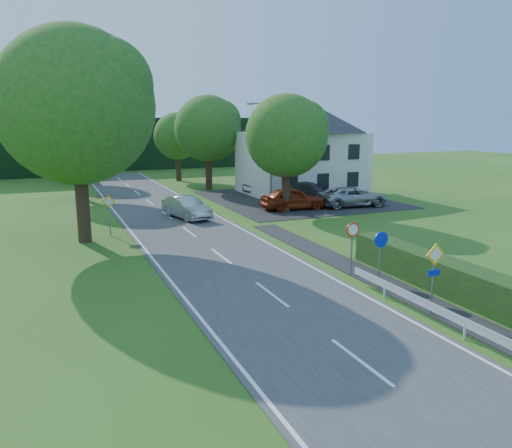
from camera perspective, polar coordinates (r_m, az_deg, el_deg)
name	(u,v)px	position (r m, az deg, el deg)	size (l,w,h in m)	color
road	(209,247)	(26.82, -5.38, -2.67)	(7.00, 80.00, 0.04)	#3C3C3F
parking_pad	(296,199)	(43.16, 4.63, 2.86)	(14.00, 16.00, 0.04)	black
line_edge_left	(148,253)	(26.06, -12.21, -3.27)	(0.12, 80.00, 0.01)	white
line_edge_right	(265,241)	(27.93, 0.99, -1.98)	(0.12, 80.00, 0.01)	white
line_centre	(209,247)	(26.81, -5.38, -2.62)	(0.12, 80.00, 0.01)	white
tree_main	(78,137)	(28.85, -19.70, 9.38)	(9.40, 9.40, 11.64)	#1D5519
tree_left_far	(79,149)	(44.94, -19.58, 8.06)	(7.00, 7.00, 8.58)	#1D5519
tree_right_far	(208,143)	(49.11, -5.49, 9.24)	(7.40, 7.40, 9.09)	#1D5519
tree_left_back	(76,146)	(56.94, -19.85, 8.44)	(6.60, 6.60, 8.07)	#1D5519
tree_right_back	(178,147)	(56.56, -8.92, 8.71)	(6.20, 6.20, 7.56)	#1D5519
tree_right_mid	(286,154)	(36.68, 3.47, 8.02)	(7.00, 7.00, 8.58)	#1D5519
treeline_right	(164,143)	(72.59, -10.50, 9.09)	(30.00, 5.00, 7.00)	black
house_white	(301,146)	(46.29, 5.21, 8.92)	(10.60, 8.40, 8.60)	silver
streetlight	(269,150)	(38.28, 1.54, 8.45)	(2.03, 0.18, 8.00)	slate
sign_priority_right	(434,266)	(18.23, 19.72, -4.51)	(0.78, 0.09, 2.59)	slate
sign_roundabout	(381,249)	(20.48, 14.04, -2.77)	(0.64, 0.08, 2.37)	slate
sign_speed_limit	(352,236)	(22.03, 10.96, -1.35)	(0.64, 0.11, 2.37)	slate
sign_priority_left	(109,207)	(30.36, -16.46, 1.87)	(0.78, 0.09, 2.44)	slate
moving_car	(187,208)	(34.69, -7.94, 1.88)	(1.58, 4.54, 1.49)	#A9A9AE
motorcycle	(176,201)	(39.36, -9.18, 2.58)	(0.60, 1.73, 0.91)	black
parked_car_red	(293,198)	(37.91, 4.23, 2.94)	(1.97, 4.90, 1.67)	maroon
parked_car_silver_a	(266,186)	(46.15, 1.13, 4.38)	(1.48, 4.23, 1.39)	#AFAEB3
parked_car_grey	(309,192)	(41.82, 6.11, 3.68)	(2.22, 5.47, 1.59)	#434247
parked_car_silver_b	(353,196)	(39.99, 10.98, 3.11)	(2.54, 5.50, 1.53)	#A2A3A9
parasol	(286,189)	(43.16, 3.40, 4.06)	(1.87, 1.91, 1.72)	#B92E0E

